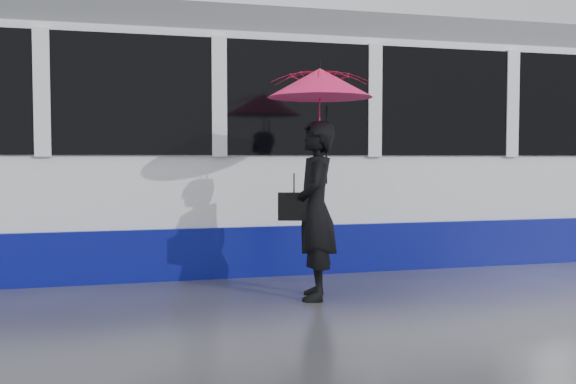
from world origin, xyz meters
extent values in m
plane|color=#2B2B30|center=(0.00, 0.00, 0.00)|extent=(90.00, 90.00, 0.00)
cube|color=#3F3D38|center=(0.00, 1.78, 0.01)|extent=(34.00, 0.07, 0.02)
cube|color=#3F3D38|center=(0.00, 3.22, 0.01)|extent=(34.00, 0.07, 0.02)
imported|color=black|center=(0.52, -0.10, 0.92)|extent=(0.60, 0.76, 1.85)
imported|color=#F11466|center=(0.57, -0.10, 1.94)|extent=(1.23, 1.25, 0.92)
cone|color=#F11466|center=(0.57, -0.10, 2.23)|extent=(1.33, 1.33, 0.30)
cylinder|color=black|center=(0.57, -0.10, 2.41)|extent=(0.01, 0.01, 0.07)
cylinder|color=black|center=(0.65, -0.07, 1.60)|extent=(0.02, 0.02, 0.81)
cube|color=black|center=(0.30, -0.08, 0.97)|extent=(0.36, 0.22, 0.29)
cylinder|color=black|center=(0.30, -0.08, 1.20)|extent=(0.01, 0.01, 0.18)
camera|label=1|loc=(-1.42, -6.42, 1.46)|focal=40.00mm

